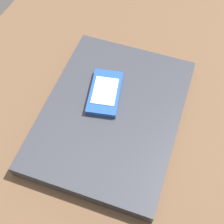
% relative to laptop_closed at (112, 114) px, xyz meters
% --- Properties ---
extents(desk_surface, '(1.20, 0.80, 0.03)m').
position_rel_laptop_closed_xyz_m(desk_surface, '(-0.06, -0.05, -0.03)').
color(desk_surface, brown).
rests_on(desk_surface, ground).
extents(laptop_closed, '(0.34, 0.26, 0.03)m').
position_rel_laptop_closed_xyz_m(laptop_closed, '(0.00, 0.00, 0.00)').
color(laptop_closed, '#33353D').
rests_on(laptop_closed, desk_surface).
extents(cell_phone_on_laptop, '(0.11, 0.08, 0.01)m').
position_rel_laptop_closed_xyz_m(cell_phone_on_laptop, '(0.03, 0.03, 0.02)').
color(cell_phone_on_laptop, '#1E479E').
rests_on(cell_phone_on_laptop, laptop_closed).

